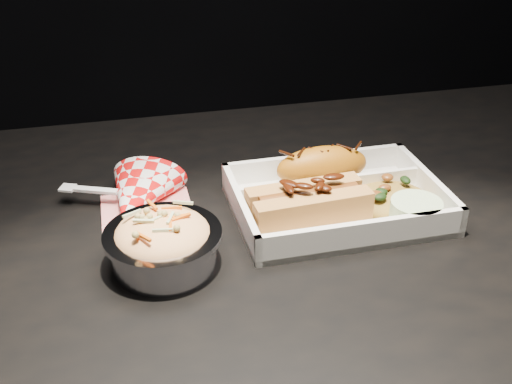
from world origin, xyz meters
TOP-DOWN VIEW (x-y plane):
  - dining_table at (0.00, 0.00)m, footprint 1.20×0.80m
  - food_tray at (0.13, 0.05)m, footprint 0.25×0.18m
  - fried_pastry at (0.13, 0.10)m, footprint 0.12×0.05m
  - hotdog at (0.08, 0.02)m, footprint 0.14×0.07m
  - fried_rice_mound at (0.19, 0.04)m, footprint 0.10×0.09m
  - cupcake_liner at (0.20, -0.01)m, footprint 0.06×0.06m
  - foil_coleslaw_cup at (-0.09, -0.02)m, footprint 0.13×0.13m
  - napkin_fork at (-0.11, 0.11)m, footprint 0.16×0.14m

SIDE VIEW (x-z plane):
  - dining_table at x=0.00m, z-range 0.28..1.03m
  - food_tray at x=0.13m, z-range 0.74..0.78m
  - napkin_fork at x=-0.11m, z-range 0.72..0.82m
  - cupcake_liner at x=0.20m, z-range 0.76..0.79m
  - fried_rice_mound at x=0.19m, z-range 0.76..0.79m
  - foil_coleslaw_cup at x=-0.09m, z-range 0.75..0.82m
  - hotdog at x=0.08m, z-range 0.75..0.81m
  - fried_pastry at x=0.13m, z-range 0.76..0.81m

